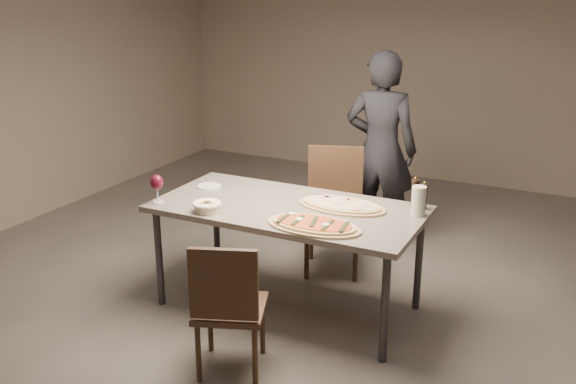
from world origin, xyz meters
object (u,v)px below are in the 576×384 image
at_px(chair_far, 334,202).
at_px(chair_near, 228,302).
at_px(pepper_mill_left, 415,192).
at_px(zucchini_pizza, 313,225).
at_px(ham_pizza, 342,205).
at_px(bread_basket, 207,206).
at_px(carafe, 419,201).
at_px(dining_table, 288,214).
at_px(diner, 381,150).

bearing_deg(chair_far, chair_near, 72.52).
xyz_separation_m(pepper_mill_left, chair_far, (-0.74, 0.40, -0.31)).
bearing_deg(zucchini_pizza, chair_near, -130.10).
relative_size(ham_pizza, chair_near, 0.72).
relative_size(pepper_mill_left, chair_near, 0.25).
distance_m(bread_basket, pepper_mill_left, 1.39).
distance_m(ham_pizza, carafe, 0.51).
height_order(dining_table, pepper_mill_left, pepper_mill_left).
bearing_deg(carafe, dining_table, -165.40).
bearing_deg(diner, chair_far, 69.18).
height_order(ham_pizza, chair_near, chair_near).
distance_m(dining_table, bread_basket, 0.55).
bearing_deg(diner, dining_table, 76.67).
relative_size(zucchini_pizza, chair_near, 0.73).
height_order(dining_table, ham_pizza, ham_pizza).
relative_size(bread_basket, diner, 0.11).
height_order(dining_table, diner, diner).
distance_m(pepper_mill_left, chair_far, 0.90).
xyz_separation_m(carafe, chair_near, (-0.77, -1.11, -0.38)).
bearing_deg(bread_basket, ham_pizza, 31.58).
distance_m(zucchini_pizza, chair_near, 0.73).
bearing_deg(pepper_mill_left, dining_table, -153.39).
relative_size(dining_table, chair_near, 2.15).
bearing_deg(carafe, ham_pizza, -170.79).
xyz_separation_m(dining_table, chair_near, (0.06, -0.90, -0.22)).
relative_size(dining_table, bread_basket, 9.47).
bearing_deg(dining_table, chair_near, -85.86).
bearing_deg(carafe, bread_basket, -156.42).
bearing_deg(dining_table, zucchini_pizza, -41.74).
xyz_separation_m(zucchini_pizza, chair_far, (-0.30, 1.06, -0.23)).
relative_size(dining_table, carafe, 9.27).
bearing_deg(chair_near, carafe, 34.43).
distance_m(bread_basket, chair_near, 0.81).
distance_m(carafe, chair_far, 1.04).
relative_size(chair_far, diner, 0.57).
height_order(pepper_mill_left, carafe, pepper_mill_left).
distance_m(bread_basket, diner, 1.83).
distance_m(dining_table, chair_far, 0.80).
distance_m(pepper_mill_left, diner, 1.17).
xyz_separation_m(ham_pizza, diner, (-0.15, 1.26, 0.07)).
bearing_deg(diner, pepper_mill_left, 113.70).
relative_size(bread_basket, carafe, 0.98).
relative_size(carafe, chair_near, 0.23).
xyz_separation_m(ham_pizza, pepper_mill_left, (0.42, 0.24, 0.08)).
xyz_separation_m(dining_table, bread_basket, (-0.43, -0.33, 0.10)).
height_order(chair_near, diner, diner).
bearing_deg(bread_basket, pepper_mill_left, 31.00).
bearing_deg(pepper_mill_left, carafe, -66.38).
bearing_deg(carafe, chair_near, -124.55).
height_order(zucchini_pizza, carafe, carafe).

